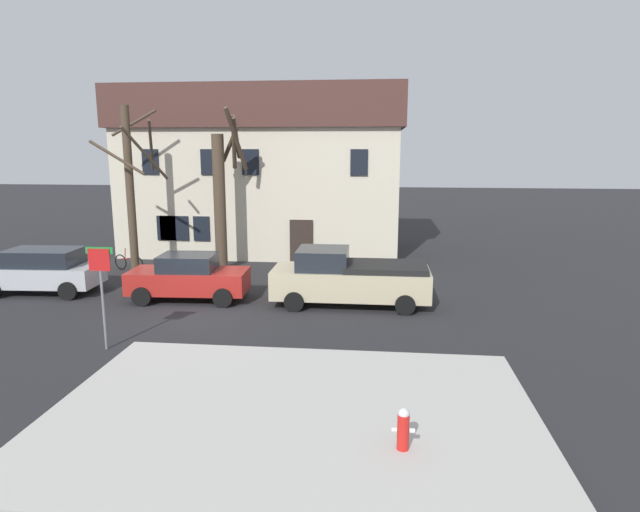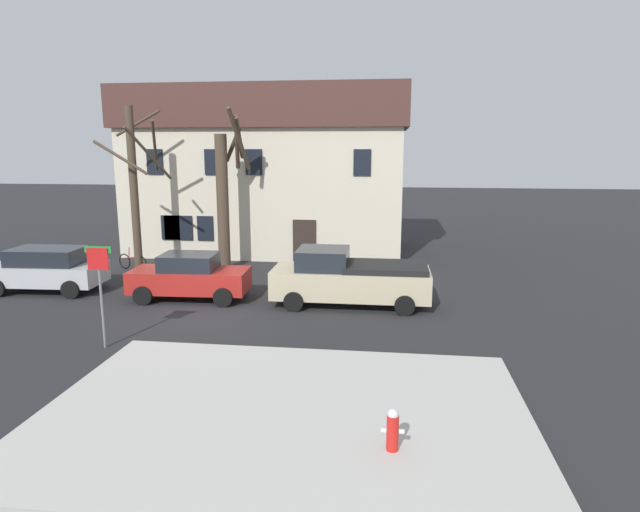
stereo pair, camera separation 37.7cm
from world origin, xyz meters
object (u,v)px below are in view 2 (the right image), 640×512
at_px(building_main, 269,170).
at_px(car_silver_wagon, 47,269).
at_px(car_red_sedan, 190,277).
at_px(bicycle_leaning, 133,262).
at_px(tree_bare_mid, 225,193).
at_px(street_sign_pole, 100,278).
at_px(pickup_truck_beige, 349,278).
at_px(fire_hydrant, 393,429).
at_px(tree_bare_near, 135,184).

height_order(building_main, car_silver_wagon, building_main).
distance_m(car_red_sedan, bicycle_leaning, 6.11).
bearing_deg(car_red_sedan, car_silver_wagon, 176.50).
xyz_separation_m(car_silver_wagon, car_red_sedan, (5.87, -0.36, -0.04)).
distance_m(tree_bare_mid, street_sign_pole, 10.21).
height_order(pickup_truck_beige, bicycle_leaning, pickup_truck_beige).
bearing_deg(tree_bare_mid, fire_hydrant, -62.82).
height_order(building_main, tree_bare_near, building_main).
bearing_deg(car_silver_wagon, bicycle_leaning, 68.58).
xyz_separation_m(street_sign_pole, bicycle_leaning, (-3.73, 9.32, -1.64)).
bearing_deg(fire_hydrant, bicycle_leaning, 130.30).
bearing_deg(tree_bare_near, pickup_truck_beige, -22.79).
distance_m(tree_bare_mid, pickup_truck_beige, 8.18).
bearing_deg(fire_hydrant, car_silver_wagon, 143.32).
bearing_deg(street_sign_pole, building_main, 84.89).
bearing_deg(street_sign_pole, bicycle_leaning, 111.79).
bearing_deg(tree_bare_mid, building_main, 80.16).
height_order(tree_bare_near, car_red_sedan, tree_bare_near).
relative_size(tree_bare_mid, street_sign_pole, 2.49).
relative_size(building_main, fire_hydrant, 18.13).
relative_size(car_red_sedan, bicycle_leaning, 2.63).
xyz_separation_m(tree_bare_near, car_red_sedan, (3.89, -4.13, -3.07)).
xyz_separation_m(tree_bare_mid, car_red_sedan, (0.12, -5.05, -2.64)).
bearing_deg(tree_bare_near, bicycle_leaning, 160.99).
relative_size(car_silver_wagon, street_sign_pole, 1.50).
bearing_deg(tree_bare_mid, car_red_sedan, -88.60).
xyz_separation_m(tree_bare_mid, street_sign_pole, (-0.48, -10.09, -1.48)).
bearing_deg(building_main, bicycle_leaning, -131.05).
relative_size(tree_bare_mid, bicycle_leaning, 4.35).
bearing_deg(tree_bare_mid, pickup_truck_beige, -40.07).
height_order(tree_bare_near, fire_hydrant, tree_bare_near).
relative_size(car_silver_wagon, bicycle_leaning, 2.63).
distance_m(tree_bare_near, pickup_truck_beige, 10.95).
bearing_deg(bicycle_leaning, pickup_truck_beige, -22.63).
distance_m(pickup_truck_beige, fire_hydrant, 9.65).
relative_size(building_main, pickup_truck_beige, 2.63).
xyz_separation_m(fire_hydrant, bicycle_leaning, (-11.66, 13.76, -0.17)).
relative_size(car_red_sedan, pickup_truck_beige, 0.79).
xyz_separation_m(car_red_sedan, fire_hydrant, (7.34, -9.48, -0.31)).
height_order(car_silver_wagon, fire_hydrant, car_silver_wagon).
bearing_deg(bicycle_leaning, tree_bare_near, -19.01).
bearing_deg(fire_hydrant, tree_bare_near, 129.53).
relative_size(tree_bare_mid, car_silver_wagon, 1.66).
xyz_separation_m(building_main, fire_hydrant, (6.58, -19.59, -3.77)).
height_order(tree_bare_near, pickup_truck_beige, tree_bare_near).
distance_m(pickup_truck_beige, street_sign_pole, 8.27).
height_order(street_sign_pole, bicycle_leaning, street_sign_pole).
bearing_deg(pickup_truck_beige, car_red_sedan, -179.57).
relative_size(tree_bare_near, car_red_sedan, 1.67).
relative_size(car_silver_wagon, pickup_truck_beige, 0.78).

